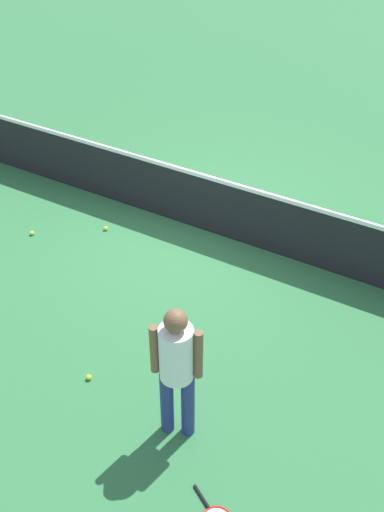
{
  "coord_description": "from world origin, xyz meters",
  "views": [
    {
      "loc": [
        3.87,
        -6.94,
        5.52
      ],
      "look_at": [
        0.82,
        -1.7,
        0.9
      ],
      "focal_mm": 43.87,
      "sensor_mm": 36.0,
      "label": 1
    }
  ],
  "objects_px": {
    "tennis_ball_stray_right": "(89,377)",
    "player_near_side": "(177,364)",
    "tennis_ball_stray_left": "(32,233)",
    "tennis_ball_midcourt": "(106,228)"
  },
  "relations": [
    {
      "from": "tennis_ball_stray_right",
      "to": "player_near_side",
      "type": "bearing_deg",
      "value": -3.76
    },
    {
      "from": "tennis_ball_midcourt",
      "to": "tennis_ball_stray_left",
      "type": "xyz_separation_m",
      "value": [
        -0.9,
        -0.67,
        0.0
      ]
    },
    {
      "from": "player_near_side",
      "to": "tennis_ball_stray_right",
      "type": "height_order",
      "value": "player_near_side"
    },
    {
      "from": "player_near_side",
      "to": "tennis_ball_stray_right",
      "type": "bearing_deg",
      "value": 176.24
    },
    {
      "from": "player_near_side",
      "to": "tennis_ball_stray_left",
      "type": "bearing_deg",
      "value": 152.73
    },
    {
      "from": "tennis_ball_stray_left",
      "to": "tennis_ball_midcourt",
      "type": "bearing_deg",
      "value": 36.66
    },
    {
      "from": "player_near_side",
      "to": "tennis_ball_midcourt",
      "type": "distance_m",
      "value": 4.02
    },
    {
      "from": "tennis_ball_stray_left",
      "to": "tennis_ball_stray_right",
      "type": "height_order",
      "value": "same"
    },
    {
      "from": "player_near_side",
      "to": "tennis_ball_stray_right",
      "type": "distance_m",
      "value": 1.59
    },
    {
      "from": "player_near_side",
      "to": "tennis_ball_midcourt",
      "type": "bearing_deg",
      "value": 137.82
    }
  ]
}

